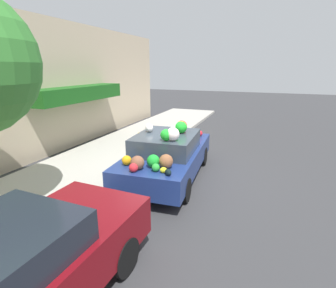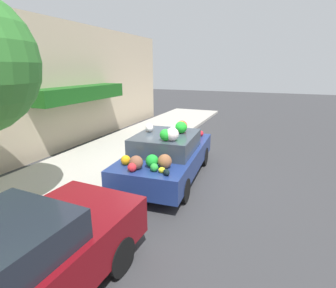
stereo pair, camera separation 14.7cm
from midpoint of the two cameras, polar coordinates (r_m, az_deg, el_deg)
name	(u,v)px [view 2 (the right image)]	position (r m, az deg, el deg)	size (l,w,h in m)	color
ground_plane	(169,177)	(7.90, 0.75, -7.17)	(60.00, 60.00, 0.00)	#38383A
sidewalk_curb	(95,163)	(9.15, -15.20, -3.93)	(24.00, 3.20, 0.14)	#B2ADA3
building_facade	(40,90)	(10.25, -25.78, 10.59)	(18.00, 1.20, 4.85)	#C6B293
fire_hydrant	(141,141)	(9.84, -5.48, 0.57)	(0.20, 0.20, 0.70)	gold
art_car	(168,154)	(7.59, 0.47, -2.25)	(4.39, 2.15, 1.69)	navy
parked_car_plain	(2,276)	(4.01, -31.44, -23.40)	(4.15, 1.81, 1.41)	maroon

